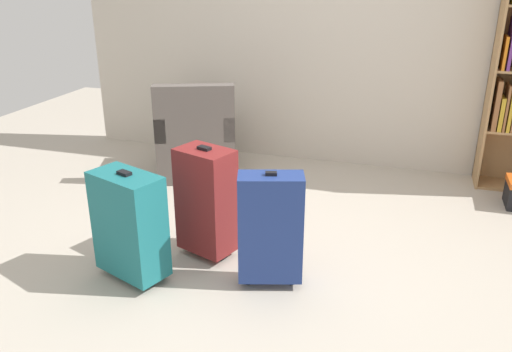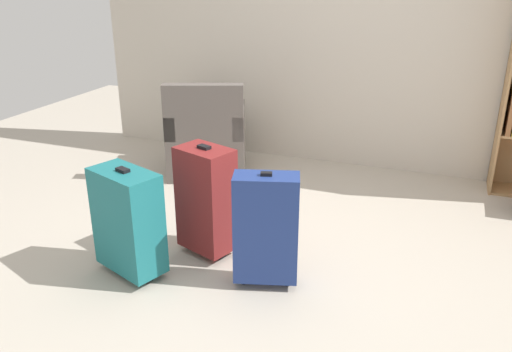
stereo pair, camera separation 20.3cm
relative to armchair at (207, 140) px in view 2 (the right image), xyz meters
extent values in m
plane|color=#B2A899|center=(1.04, -1.29, -0.32)|extent=(8.67, 8.67, 0.00)
cube|color=beige|center=(1.04, 0.74, 0.98)|extent=(4.95, 0.10, 2.60)
cube|color=#A87F51|center=(2.51, 0.51, 0.71)|extent=(0.02, 0.33, 2.05)
cube|color=brown|center=(2.57, 0.47, 0.43)|extent=(0.04, 0.22, 0.42)
cube|color=#59514C|center=(-0.02, 0.04, -0.12)|extent=(0.91, 0.91, 0.40)
cube|color=gray|center=(-0.02, 0.04, 0.12)|extent=(0.68, 0.72, 0.08)
cube|color=#59514C|center=(0.09, -0.23, 0.33)|extent=(0.70, 0.36, 0.50)
cube|color=#59514C|center=(0.26, 0.15, 0.19)|extent=(0.35, 0.69, 0.22)
cube|color=#59514C|center=(-0.29, -0.07, 0.19)|extent=(0.35, 0.69, 0.22)
cylinder|color=#1E7F4C|center=(0.48, -0.19, -0.27)|extent=(0.08, 0.08, 0.10)
torus|color=#1E7F4C|center=(0.54, -0.19, -0.26)|extent=(0.06, 0.01, 0.06)
cube|color=navy|center=(1.16, -1.60, 0.07)|extent=(0.42, 0.28, 0.67)
cube|color=black|center=(1.16, -1.60, 0.42)|extent=(0.07, 0.05, 0.02)
cylinder|color=black|center=(1.03, -1.64, -0.29)|extent=(0.06, 0.06, 0.05)
cylinder|color=black|center=(1.29, -1.57, -0.29)|extent=(0.06, 0.06, 0.05)
cube|color=maroon|center=(0.66, -1.38, 0.09)|extent=(0.42, 0.35, 0.70)
cube|color=black|center=(0.66, -1.38, 0.45)|extent=(0.10, 0.07, 0.02)
cylinder|color=black|center=(0.54, -1.34, -0.29)|extent=(0.06, 0.06, 0.05)
cylinder|color=black|center=(0.78, -1.43, -0.29)|extent=(0.06, 0.06, 0.05)
cube|color=#19666B|center=(0.32, -1.79, 0.06)|extent=(0.50, 0.38, 0.65)
cube|color=black|center=(0.32, -1.79, 0.39)|extent=(0.10, 0.08, 0.02)
cylinder|color=black|center=(0.17, -1.73, -0.29)|extent=(0.06, 0.06, 0.05)
cylinder|color=black|center=(0.47, -1.84, -0.29)|extent=(0.06, 0.06, 0.05)
camera|label=1|loc=(1.88, -4.26, 1.50)|focal=36.46mm
camera|label=2|loc=(2.07, -4.20, 1.50)|focal=36.46mm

